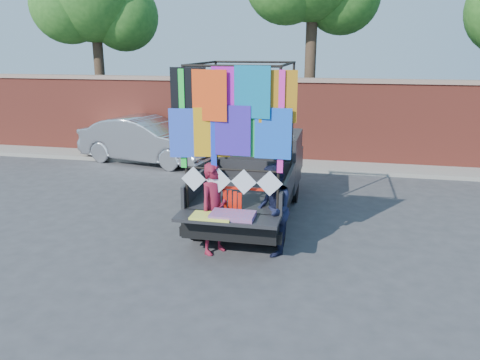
% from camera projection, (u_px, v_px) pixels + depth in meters
% --- Properties ---
extents(ground, '(90.00, 90.00, 0.00)m').
position_uv_depth(ground, '(217.00, 248.00, 8.50)').
color(ground, '#38383A').
rests_on(ground, ground).
extents(brick_wall, '(30.00, 0.45, 2.61)m').
position_uv_depth(brick_wall, '(273.00, 119.00, 14.72)').
color(brick_wall, '#9C3C2D').
rests_on(brick_wall, ground).
extents(curb, '(30.00, 1.20, 0.12)m').
position_uv_depth(curb, '(269.00, 163.00, 14.40)').
color(curb, gray).
rests_on(curb, ground).
extents(pickup_truck, '(2.06, 5.17, 3.25)m').
position_uv_depth(pickup_truck, '(257.00, 172.00, 10.42)').
color(pickup_truck, black).
rests_on(pickup_truck, ground).
extents(sedan, '(4.56, 2.39, 1.43)m').
position_uv_depth(sedan, '(147.00, 140.00, 14.66)').
color(sedan, silver).
rests_on(sedan, ground).
extents(woman, '(0.64, 0.71, 1.63)m').
position_uv_depth(woman, '(215.00, 209.00, 8.12)').
color(woman, maroon).
rests_on(woman, ground).
extents(man, '(0.78, 0.91, 1.62)m').
position_uv_depth(man, '(273.00, 210.00, 8.08)').
color(man, '#141832').
rests_on(man, ground).
extents(streamer_bundle, '(1.02, 0.06, 0.70)m').
position_uv_depth(streamer_bundle, '(237.00, 199.00, 8.06)').
color(streamer_bundle, red).
rests_on(streamer_bundle, ground).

